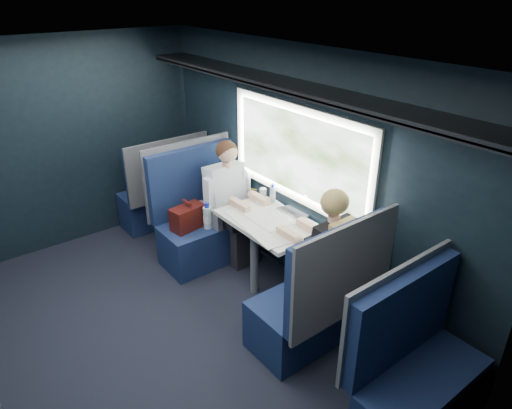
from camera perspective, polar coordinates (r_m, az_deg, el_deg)
ground at (r=4.24m, az=-10.03°, el=-15.01°), size 2.80×4.20×0.01m
room_shell at (r=3.47m, az=-11.58°, el=3.90°), size 3.00×4.40×2.40m
table at (r=4.31m, az=1.40°, el=-2.94°), size 0.62×1.00×0.74m
seat_bay_near at (r=4.96m, az=-6.70°, el=-2.12°), size 1.04×0.62×1.26m
seat_bay_far at (r=3.81m, az=7.61°, el=-12.13°), size 1.04×0.62×1.26m
seat_row_front at (r=5.71m, az=-11.46°, el=1.33°), size 1.04×0.51×1.16m
seat_row_back at (r=3.41m, az=19.13°, el=-19.33°), size 1.04×0.51×1.16m
man at (r=4.82m, az=-3.18°, el=1.09°), size 0.53×0.56×1.32m
woman at (r=3.88m, az=8.80°, el=-5.82°), size 0.53×0.56×1.32m
papers at (r=4.26m, az=1.91°, el=-2.13°), size 0.68×0.90×0.01m
laptop at (r=4.44m, az=5.05°, el=-0.17°), size 0.27×0.32×0.21m
bottle_small at (r=4.60m, az=2.10°, el=1.33°), size 0.06×0.06×0.20m
cup at (r=4.73m, az=0.88°, el=1.48°), size 0.07×0.07×0.09m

